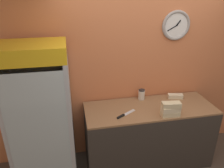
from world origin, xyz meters
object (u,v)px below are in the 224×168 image
sandwich_stack_top (171,105)px  chefs_knife (124,115)px  sandwich_flat_left (175,96)px  condiment_jar (142,94)px  beverage_cooler (41,109)px  sandwich_stack_middle (171,109)px  sandwich_stack_bottom (170,114)px

sandwich_stack_top → chefs_knife: bearing=167.8°
sandwich_flat_left → chefs_knife: (-0.89, -0.33, -0.02)m
condiment_jar → beverage_cooler: bearing=-171.3°
chefs_knife → condiment_jar: condiment_jar is taller
chefs_knife → sandwich_stack_top: bearing=-12.2°
beverage_cooler → sandwich_stack_middle: beverage_cooler is taller
sandwich_stack_bottom → condiment_jar: bearing=112.1°
sandwich_stack_top → sandwich_flat_left: size_ratio=1.06×
beverage_cooler → sandwich_stack_top: (1.64, -0.32, 0.05)m
sandwich_stack_middle → sandwich_flat_left: (0.30, 0.46, -0.07)m
beverage_cooler → sandwich_stack_top: size_ratio=7.68×
sandwich_stack_bottom → sandwich_flat_left: 0.55m
sandwich_stack_middle → sandwich_stack_top: bearing=0.0°
sandwich_flat_left → chefs_knife: bearing=-159.5°
sandwich_stack_middle → sandwich_stack_top: (0.00, 0.00, 0.07)m
chefs_knife → condiment_jar: (0.38, 0.41, 0.07)m
sandwich_stack_bottom → sandwich_stack_middle: (0.00, 0.00, 0.07)m
sandwich_stack_bottom → sandwich_stack_middle: 0.07m
chefs_knife → condiment_jar: size_ratio=1.93×
beverage_cooler → sandwich_stack_bottom: size_ratio=7.85×
beverage_cooler → sandwich_stack_top: beverage_cooler is taller
sandwich_flat_left → condiment_jar: size_ratio=1.54×
beverage_cooler → sandwich_flat_left: bearing=4.3°
chefs_knife → sandwich_flat_left: bearing=20.5°
sandwich_stack_top → sandwich_flat_left: sandwich_stack_top is taller
sandwich_stack_middle → chefs_knife: (-0.59, 0.13, -0.09)m
sandwich_stack_middle → sandwich_flat_left: 0.55m
sandwich_flat_left → chefs_knife: sandwich_flat_left is taller
beverage_cooler → sandwich_stack_middle: (1.64, -0.32, -0.02)m
sandwich_stack_middle → condiment_jar: bearing=112.1°
sandwich_stack_top → sandwich_flat_left: (0.30, 0.46, -0.13)m
beverage_cooler → chefs_knife: (1.05, -0.19, -0.11)m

